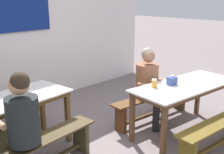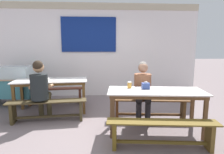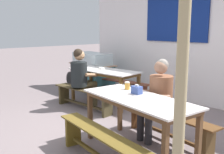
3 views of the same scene
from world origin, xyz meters
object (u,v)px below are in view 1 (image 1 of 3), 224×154
Objects in this scene: bench_near_back at (153,103)px; person_left_back_turned at (20,120)px; bench_near_front at (221,130)px; dining_table_far at (5,106)px; dining_table_near at (185,89)px; condiment_jar at (154,83)px; bench_far_front at (37,153)px; tissue_box at (172,81)px; person_right_near_table at (149,82)px.

bench_near_back is 2.34m from person_left_back_turned.
bench_near_back is 1.23m from bench_near_front.
dining_table_near is at bearing -30.30° from dining_table_far.
bench_far_front is at bearing 166.50° from condiment_jar.
dining_table_near is 0.74m from bench_near_front.
bench_near_front is 1.32× the size of person_left_back_turned.
dining_table_near is at bearing -42.85° from tissue_box.
bench_far_front and bench_near_front have the same top height.
bench_far_front is at bearing -20.36° from person_left_back_turned.
bench_near_front is 2.56m from person_left_back_turned.
bench_near_front is (2.02, -1.25, -0.00)m from bench_far_front.
bench_near_back is at bearing 12.09° from person_right_near_table.
dining_table_far is 2.82m from bench_near_front.
dining_table_far is at bearing 94.86° from bench_far_front.
dining_table_near is 0.74m from bench_near_back.
bench_near_front is 12.50× the size of tissue_box.
condiment_jar is (-0.33, -0.33, 0.13)m from person_right_near_table.
bench_near_front is at bearing -88.49° from person_right_near_table.
dining_table_far reaches higher than bench_far_front.
bench_far_front is at bearing 179.34° from bench_near_back.
person_right_near_table is 9.18× the size of tissue_box.
person_right_near_table reaches higher than dining_table_near.
bench_far_front is at bearing 178.20° from person_right_near_table.
bench_far_front is at bearing 165.59° from tissue_box.
dining_table_near is 13.10× the size of tissue_box.
dining_table_far is at bearing 163.89° from bench_near_back.
person_left_back_turned is 2.13m from person_right_near_table.
bench_near_back is at bearing 64.90° from tissue_box.
condiment_jar reaches higher than bench_far_front.
dining_table_far is 2.34m from bench_near_back.
tissue_box is (1.94, -0.50, 0.54)m from bench_far_front.
dining_table_far is at bearing 149.33° from condiment_jar.
bench_near_back is at bearing -1.90° from person_left_back_turned.
bench_near_back is 14.14× the size of condiment_jar.
dining_table_far is 0.57m from person_left_back_turned.
person_right_near_table is 0.46m from tissue_box.
dining_table_near is at bearing -16.96° from bench_far_front.
dining_table_far is 1.06× the size of bench_far_front.
person_right_near_table is at bearing -1.80° from bench_far_front.
bench_near_back is (2.16, -0.02, -0.00)m from bench_far_front.
bench_near_back and bench_near_front have the same top height.
bench_far_front is 1.27× the size of person_left_back_turned.
bench_near_front is (2.07, -1.87, -0.41)m from dining_table_far.
bench_near_back is (2.21, -0.64, -0.41)m from dining_table_far.
dining_table_near is (2.14, -1.25, 0.00)m from dining_table_far.
person_left_back_turned is 9.46× the size of tissue_box.
dining_table_near is 2.33m from person_left_back_turned.
dining_table_far is 0.74m from bench_far_front.
condiment_jar is (-0.51, -0.37, 0.55)m from bench_near_back.
person_left_back_turned is 2.15m from tissue_box.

